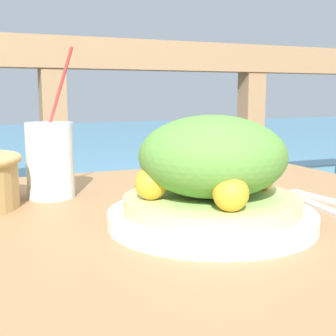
# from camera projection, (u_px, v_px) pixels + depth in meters

# --- Properties ---
(patio_table) EXTENTS (0.93, 0.75, 0.71)m
(patio_table) POSITION_uv_depth(u_px,v_px,m) (157.00, 290.00, 0.67)
(patio_table) COLOR #997047
(patio_table) RESTS_ON ground_plane
(railing_fence) EXTENTS (2.80, 0.08, 1.04)m
(railing_fence) POSITION_uv_depth(u_px,v_px,m) (55.00, 149.00, 1.38)
(railing_fence) COLOR #937551
(railing_fence) RESTS_ON ground_plane
(sea_backdrop) EXTENTS (12.00, 4.00, 0.51)m
(sea_backdrop) POSITION_uv_depth(u_px,v_px,m) (2.00, 173.00, 3.72)
(sea_backdrop) COLOR teal
(sea_backdrop) RESTS_ON ground_plane
(salad_plate) EXTENTS (0.26, 0.26, 0.14)m
(salad_plate) POSITION_uv_depth(u_px,v_px,m) (212.00, 179.00, 0.58)
(salad_plate) COLOR white
(salad_plate) RESTS_ON patio_table
(drink_glass) EXTENTS (0.08, 0.08, 0.24)m
(drink_glass) POSITION_uv_depth(u_px,v_px,m) (50.00, 160.00, 0.74)
(drink_glass) COLOR silver
(drink_glass) RESTS_ON patio_table
(fork) EXTENTS (0.04, 0.18, 0.00)m
(fork) POSITION_uv_depth(u_px,v_px,m) (325.00, 209.00, 0.67)
(fork) COLOR silver
(fork) RESTS_ON patio_table
(knife) EXTENTS (0.03, 0.18, 0.00)m
(knife) POSITION_uv_depth(u_px,v_px,m) (334.00, 202.00, 0.71)
(knife) COLOR silver
(knife) RESTS_ON patio_table
(orange_near_basket) EXTENTS (0.08, 0.08, 0.08)m
(orange_near_basket) POSITION_uv_depth(u_px,v_px,m) (211.00, 156.00, 0.93)
(orange_near_basket) COLOR #F9A328
(orange_near_basket) RESTS_ON patio_table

